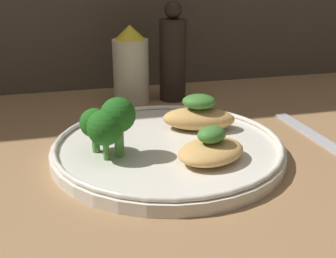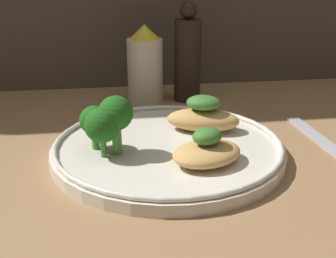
% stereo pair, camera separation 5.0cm
% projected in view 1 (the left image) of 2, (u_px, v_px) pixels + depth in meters
% --- Properties ---
extents(ground_plane, '(1.80, 1.80, 0.01)m').
position_uv_depth(ground_plane, '(168.00, 158.00, 0.52)').
color(ground_plane, '#936D47').
extents(plate, '(0.28, 0.28, 0.02)m').
position_uv_depth(plate, '(168.00, 147.00, 0.51)').
color(plate, silver).
rests_on(plate, ground_plane).
extents(grilled_meat_front, '(0.10, 0.09, 0.04)m').
position_uv_depth(grilled_meat_front, '(211.00, 149.00, 0.46)').
color(grilled_meat_front, tan).
rests_on(grilled_meat_front, plate).
extents(grilled_meat_middle, '(0.10, 0.07, 0.05)m').
position_uv_depth(grilled_meat_middle, '(199.00, 116.00, 0.55)').
color(grilled_meat_middle, tan).
rests_on(grilled_meat_middle, plate).
extents(broccoli_bunch, '(0.06, 0.06, 0.07)m').
position_uv_depth(broccoli_bunch, '(107.00, 123.00, 0.46)').
color(broccoli_bunch, '#4C8E38').
rests_on(broccoli_bunch, plate).
extents(sauce_bottle, '(0.06, 0.06, 0.13)m').
position_uv_depth(sauce_bottle, '(131.00, 66.00, 0.69)').
color(sauce_bottle, beige).
rests_on(sauce_bottle, ground_plane).
extents(pepper_grinder, '(0.04, 0.04, 0.16)m').
position_uv_depth(pepper_grinder, '(173.00, 56.00, 0.70)').
color(pepper_grinder, black).
rests_on(pepper_grinder, ground_plane).
extents(fork, '(0.02, 0.16, 0.01)m').
position_uv_depth(fork, '(310.00, 132.00, 0.58)').
color(fork, '#B2B2B7').
rests_on(fork, ground_plane).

